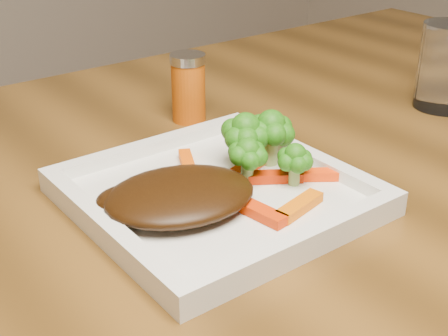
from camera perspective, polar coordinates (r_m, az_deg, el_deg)
plate at (r=0.64m, az=-0.71°, el=-2.71°), size 0.27×0.27×0.01m
steak at (r=0.61m, az=-4.06°, el=-2.49°), size 0.17×0.15×0.03m
broccoli_0 at (r=0.68m, az=1.96°, el=2.71°), size 0.07×0.07×0.07m
broccoli_1 at (r=0.69m, az=4.29°, el=2.83°), size 0.07×0.07×0.06m
broccoli_2 at (r=0.65m, az=6.52°, el=0.86°), size 0.05×0.05×0.06m
broccoli_3 at (r=0.65m, az=2.17°, el=1.07°), size 0.06×0.06×0.06m
carrot_0 at (r=0.61m, az=6.92°, el=-3.46°), size 0.06×0.03×0.01m
carrot_1 at (r=0.67m, az=8.55°, el=-0.60°), size 0.05×0.04×0.01m
carrot_2 at (r=0.60m, az=3.17°, el=-3.97°), size 0.03×0.06×0.01m
carrot_3 at (r=0.73m, az=3.41°, el=1.84°), size 0.06×0.02×0.01m
carrot_4 at (r=0.69m, az=-3.41°, el=0.56°), size 0.03×0.05×0.01m
carrot_5 at (r=0.66m, az=4.69°, el=-0.80°), size 0.06×0.05×0.01m
carrot_6 at (r=0.68m, az=2.37°, el=0.21°), size 0.06×0.03×0.01m
spice_shaker at (r=0.84m, az=-3.27°, el=7.33°), size 0.06×0.06×0.09m
drinking_glass at (r=0.93m, az=19.72°, el=8.73°), size 0.09×0.09×0.12m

